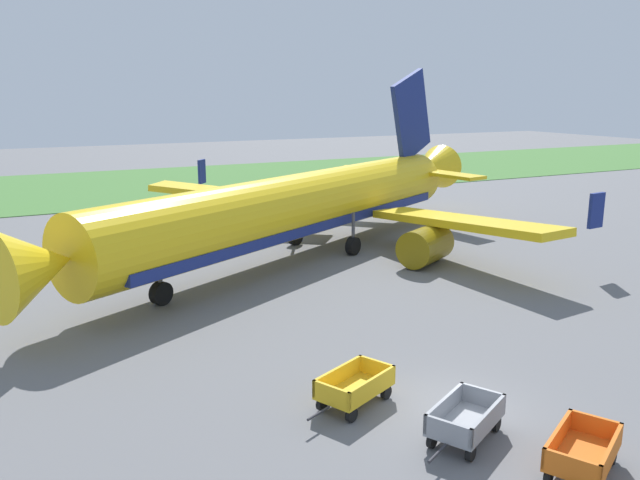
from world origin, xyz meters
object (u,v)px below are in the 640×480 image
at_px(airplane, 309,205).
at_px(baggage_cart_third_in_row, 355,387).
at_px(baggage_cart_second_in_row, 465,420).
at_px(baggage_cart_nearest, 583,452).

bearing_deg(airplane, baggage_cart_third_in_row, -111.34).
relative_size(baggage_cart_second_in_row, baggage_cart_third_in_row, 0.99).
relative_size(airplane, baggage_cart_third_in_row, 9.84).
bearing_deg(baggage_cart_second_in_row, baggage_cart_nearest, -58.69).
relative_size(airplane, baggage_cart_nearest, 10.00).
height_order(baggage_cart_nearest, baggage_cart_second_in_row, same).
bearing_deg(baggage_cart_second_in_row, airplane, 76.11).
xyz_separation_m(airplane, baggage_cart_third_in_row, (-6.97, -17.86, -2.45)).
xyz_separation_m(airplane, baggage_cart_nearest, (-3.58, -23.70, -2.45)).
distance_m(baggage_cart_nearest, baggage_cart_third_in_row, 6.76).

